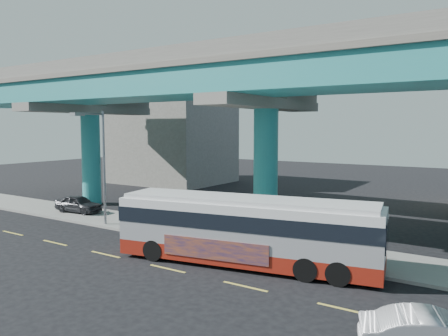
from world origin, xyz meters
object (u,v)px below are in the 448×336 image
Objects in this scene: transit_bus at (246,228)px; street_lamp at (97,151)px; stop_sign at (306,221)px; parked_car at (78,204)px.

street_lamp is at bearing 163.09° from transit_bus.
stop_sign is at bearing 3.06° from street_lamp.
stop_sign is at bearing -100.63° from parked_car.
transit_bus is 1.73× the size of street_lamp.
transit_bus is at bearing -139.03° from stop_sign.
street_lamp reaches higher than stop_sign.
transit_bus is at bearing -108.36° from parked_car.
street_lamp reaches higher than parked_car.
stop_sign reaches higher than parked_car.
parked_car is 6.50m from street_lamp.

